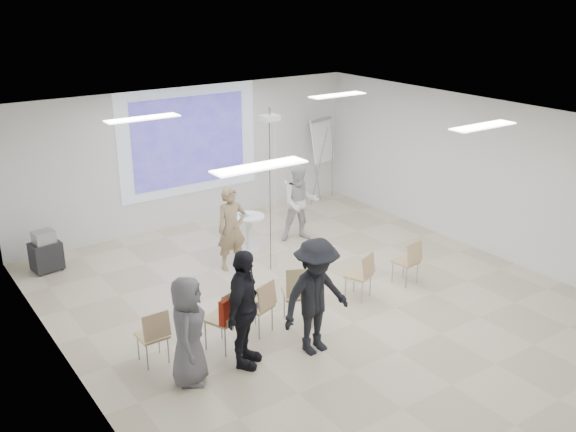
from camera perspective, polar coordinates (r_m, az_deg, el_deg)
floor at (r=10.92m, az=2.41°, el=-7.61°), size 8.00×9.00×0.10m
ceiling at (r=9.87m, az=2.68°, el=8.55°), size 8.00×9.00×0.10m
wall_back at (r=14.02m, az=-8.80°, el=5.26°), size 8.00×0.10×3.00m
wall_left at (r=8.64m, az=-19.50°, el=-5.15°), size 0.10×9.00×3.00m
wall_right at (r=13.04m, az=16.90°, el=3.51°), size 0.10×9.00×3.00m
projection_halo at (r=13.88m, az=-8.76°, el=6.60°), size 3.20×0.01×2.30m
projection_image at (r=13.87m, az=-8.73°, el=6.59°), size 2.60×0.01×1.90m
pedestal_table at (r=12.64m, az=-3.47°, el=-1.32°), size 0.70×0.70×0.76m
player_left at (r=11.72m, az=-5.06°, el=-0.65°), size 0.68×0.49×1.78m
player_right at (r=13.03m, az=1.10°, el=1.57°), size 1.07×0.98×1.78m
controller_left at (r=11.91m, az=-4.95°, el=1.15°), size 0.05×0.13×0.04m
controller_right at (r=13.03m, az=-0.18°, el=3.01°), size 0.09×0.13×0.04m
chair_far_left at (r=9.13m, az=-11.84°, el=-10.12°), size 0.39×0.42×0.83m
chair_left_mid at (r=9.27m, az=-5.43°, el=-8.67°), size 0.60×0.62×0.97m
chair_left_inner at (r=9.67m, az=-2.43°, el=-7.75°), size 0.52×0.54×0.85m
chair_center at (r=9.84m, az=1.05°, el=-6.62°), size 0.64×0.65×1.01m
chair_right_inner at (r=10.77m, az=6.63°, el=-4.99°), size 0.51×0.52×0.81m
chair_right_far at (r=11.40m, az=10.72°, el=-3.76°), size 0.43×0.45×0.81m
red_jacket at (r=9.08m, az=-5.18°, el=-8.26°), size 0.40×0.23×0.37m
laptop at (r=9.75m, az=-2.84°, el=-7.83°), size 0.37×0.32×0.02m
audience_left at (r=8.71m, az=-3.98°, el=-7.57°), size 1.31×1.26×1.96m
audience_mid at (r=9.02m, az=2.52°, el=-6.52°), size 1.30×0.75×1.96m
audience_outer at (r=8.51m, az=-8.90°, el=-9.52°), size 0.91×0.99×1.69m
flipchart_easel at (r=15.29m, az=3.04°, el=6.67°), size 0.85×0.67×2.03m
av_cart at (r=12.59m, az=-20.73°, el=-3.05°), size 0.56×0.47×0.77m
ceiling_projector at (r=11.20m, az=-1.62°, el=8.04°), size 0.30×0.25×3.00m
fluor_panel_nw at (r=10.63m, az=-12.79°, el=8.46°), size 1.20×0.30×0.02m
fluor_panel_ne at (r=12.65m, az=4.43°, el=10.66°), size 1.20×0.30×0.02m
fluor_panel_sw at (r=7.58m, az=-2.53°, el=4.42°), size 1.20×0.30×0.02m
fluor_panel_se at (r=10.22m, az=16.95°, el=7.65°), size 1.20×0.30×0.02m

